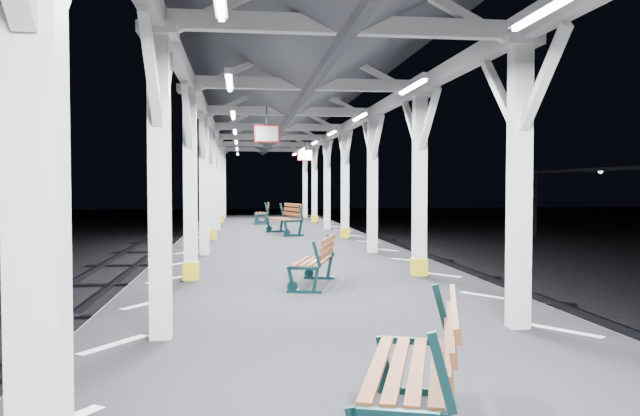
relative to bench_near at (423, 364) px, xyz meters
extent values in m
plane|color=black|center=(-0.03, 4.85, -1.48)|extent=(120.00, 120.00, 0.00)
cube|color=black|center=(-0.03, 4.85, -0.98)|extent=(6.00, 50.00, 1.00)
cube|color=silver|center=(-2.48, 4.85, -0.47)|extent=(1.00, 48.00, 0.01)
cube|color=silver|center=(2.42, 4.85, -0.47)|extent=(1.00, 48.00, 0.01)
cube|color=#2D2D33|center=(4.42, 4.85, -1.40)|extent=(0.08, 60.00, 0.16)
cube|color=silver|center=(-2.03, -1.15, 1.12)|extent=(0.22, 0.22, 3.20)
cube|color=silver|center=(-2.03, 2.85, 1.12)|extent=(0.22, 0.22, 3.20)
cube|color=silver|center=(-2.03, 2.85, 2.78)|extent=(0.40, 0.40, 0.12)
cube|color=silver|center=(-2.03, 3.40, 2.27)|extent=(0.10, 0.99, 0.99)
cube|color=silver|center=(-2.03, 2.30, 2.27)|extent=(0.10, 0.99, 0.99)
cube|color=silver|center=(-2.03, 6.85, 1.12)|extent=(0.22, 0.22, 3.20)
cube|color=silver|center=(-2.03, 6.85, 2.78)|extent=(0.40, 0.40, 0.12)
cube|color=gold|center=(-2.03, 6.85, -0.30)|extent=(0.26, 0.26, 0.30)
cube|color=silver|center=(-2.03, 7.40, 2.27)|extent=(0.10, 0.99, 0.99)
cube|color=silver|center=(-2.03, 6.30, 2.27)|extent=(0.10, 0.99, 0.99)
cube|color=silver|center=(-2.03, 10.85, 1.12)|extent=(0.22, 0.22, 3.20)
cube|color=silver|center=(-2.03, 10.85, 2.78)|extent=(0.40, 0.40, 0.12)
cube|color=silver|center=(-2.03, 11.40, 2.27)|extent=(0.10, 0.99, 0.99)
cube|color=silver|center=(-2.03, 10.30, 2.27)|extent=(0.10, 0.99, 0.99)
cube|color=silver|center=(-2.03, 14.85, 1.12)|extent=(0.22, 0.22, 3.20)
cube|color=silver|center=(-2.03, 14.85, 2.78)|extent=(0.40, 0.40, 0.12)
cube|color=gold|center=(-2.03, 14.85, -0.30)|extent=(0.26, 0.26, 0.30)
cube|color=silver|center=(-2.03, 15.40, 2.27)|extent=(0.10, 0.99, 0.99)
cube|color=silver|center=(-2.03, 14.30, 2.27)|extent=(0.10, 0.99, 0.99)
cube|color=silver|center=(-2.03, 18.85, 1.12)|extent=(0.22, 0.22, 3.20)
cube|color=silver|center=(-2.03, 18.85, 2.78)|extent=(0.40, 0.40, 0.12)
cube|color=silver|center=(-2.03, 19.40, 2.27)|extent=(0.10, 0.99, 0.99)
cube|color=silver|center=(-2.03, 18.30, 2.27)|extent=(0.10, 0.99, 0.99)
cube|color=silver|center=(-2.03, 22.85, 1.12)|extent=(0.22, 0.22, 3.20)
cube|color=silver|center=(-2.03, 22.85, 2.78)|extent=(0.40, 0.40, 0.12)
cube|color=gold|center=(-2.03, 22.85, -0.30)|extent=(0.26, 0.26, 0.30)
cube|color=silver|center=(-2.03, 23.40, 2.27)|extent=(0.10, 0.99, 0.99)
cube|color=silver|center=(-2.03, 22.30, 2.27)|extent=(0.10, 0.99, 0.99)
cube|color=silver|center=(-2.03, 26.85, 1.12)|extent=(0.22, 0.22, 3.20)
cube|color=silver|center=(-2.03, 26.85, 2.78)|extent=(0.40, 0.40, 0.12)
cube|color=silver|center=(-2.03, 27.40, 2.27)|extent=(0.10, 0.99, 0.99)
cube|color=silver|center=(-2.03, 26.30, 2.27)|extent=(0.10, 0.99, 0.99)
cube|color=silver|center=(1.97, 2.85, 1.12)|extent=(0.22, 0.22, 3.20)
cube|color=silver|center=(1.97, 2.85, 2.78)|extent=(0.40, 0.40, 0.12)
cube|color=silver|center=(1.97, 3.40, 2.27)|extent=(0.10, 0.99, 0.99)
cube|color=silver|center=(1.97, 2.30, 2.27)|extent=(0.10, 0.99, 0.99)
cube|color=silver|center=(1.97, 6.85, 1.12)|extent=(0.22, 0.22, 3.20)
cube|color=silver|center=(1.97, 6.85, 2.78)|extent=(0.40, 0.40, 0.12)
cube|color=gold|center=(1.97, 6.85, -0.30)|extent=(0.26, 0.26, 0.30)
cube|color=silver|center=(1.97, 7.40, 2.27)|extent=(0.10, 0.99, 0.99)
cube|color=silver|center=(1.97, 6.30, 2.27)|extent=(0.10, 0.99, 0.99)
cube|color=silver|center=(1.97, 10.85, 1.12)|extent=(0.22, 0.22, 3.20)
cube|color=silver|center=(1.97, 10.85, 2.78)|extent=(0.40, 0.40, 0.12)
cube|color=silver|center=(1.97, 11.40, 2.27)|extent=(0.10, 0.99, 0.99)
cube|color=silver|center=(1.97, 10.30, 2.27)|extent=(0.10, 0.99, 0.99)
cube|color=silver|center=(1.97, 14.85, 1.12)|extent=(0.22, 0.22, 3.20)
cube|color=silver|center=(1.97, 14.85, 2.78)|extent=(0.40, 0.40, 0.12)
cube|color=gold|center=(1.97, 14.85, -0.30)|extent=(0.26, 0.26, 0.30)
cube|color=silver|center=(1.97, 15.40, 2.27)|extent=(0.10, 0.99, 0.99)
cube|color=silver|center=(1.97, 14.30, 2.27)|extent=(0.10, 0.99, 0.99)
cube|color=silver|center=(1.97, 18.85, 1.12)|extent=(0.22, 0.22, 3.20)
cube|color=silver|center=(1.97, 18.85, 2.78)|extent=(0.40, 0.40, 0.12)
cube|color=silver|center=(1.97, 19.40, 2.27)|extent=(0.10, 0.99, 0.99)
cube|color=silver|center=(1.97, 18.30, 2.27)|extent=(0.10, 0.99, 0.99)
cube|color=silver|center=(1.97, 22.85, 1.12)|extent=(0.22, 0.22, 3.20)
cube|color=silver|center=(1.97, 22.85, 2.78)|extent=(0.40, 0.40, 0.12)
cube|color=gold|center=(1.97, 22.85, -0.30)|extent=(0.26, 0.26, 0.30)
cube|color=silver|center=(1.97, 23.40, 2.27)|extent=(0.10, 0.99, 0.99)
cube|color=silver|center=(1.97, 22.30, 2.27)|extent=(0.10, 0.99, 0.99)
cube|color=silver|center=(1.97, 26.85, 1.12)|extent=(0.22, 0.22, 3.20)
cube|color=silver|center=(1.97, 26.85, 2.78)|extent=(0.40, 0.40, 0.12)
cube|color=silver|center=(1.97, 27.40, 2.27)|extent=(0.10, 0.99, 0.99)
cube|color=silver|center=(1.97, 26.30, 2.27)|extent=(0.10, 0.99, 0.99)
cube|color=silver|center=(-2.03, 4.85, 2.90)|extent=(0.18, 48.00, 0.24)
cube|color=silver|center=(1.97, 4.85, 2.90)|extent=(0.18, 48.00, 0.24)
cube|color=silver|center=(-0.03, 2.85, 2.90)|extent=(4.20, 0.14, 0.20)
cube|color=silver|center=(-0.03, 6.85, 2.90)|extent=(4.20, 0.14, 0.20)
cube|color=silver|center=(-0.03, 10.85, 2.90)|extent=(4.20, 0.14, 0.20)
cube|color=silver|center=(-0.03, 14.85, 2.90)|extent=(4.20, 0.14, 0.20)
cube|color=silver|center=(-0.03, 18.85, 2.90)|extent=(4.20, 0.14, 0.20)
cube|color=silver|center=(-0.03, 22.85, 2.90)|extent=(4.20, 0.14, 0.20)
cube|color=silver|center=(-0.03, 26.85, 2.90)|extent=(4.20, 0.14, 0.20)
cube|color=#45464C|center=(-1.33, 4.85, 3.44)|extent=(2.80, 49.00, 1.45)
cube|color=#45464C|center=(1.27, 4.85, 3.44)|extent=(2.80, 49.00, 1.45)
cube|color=silver|center=(-1.33, 4.85, 2.62)|extent=(0.10, 1.35, 0.08)
cube|color=white|center=(-1.33, 4.85, 2.57)|extent=(0.05, 1.25, 0.05)
cube|color=silver|center=(-1.33, 8.85, 2.62)|extent=(0.10, 1.35, 0.08)
cube|color=white|center=(-1.33, 8.85, 2.57)|extent=(0.05, 1.25, 0.05)
cube|color=silver|center=(-1.33, 12.85, 2.62)|extent=(0.10, 1.35, 0.08)
cube|color=white|center=(-1.33, 12.85, 2.57)|extent=(0.05, 1.25, 0.05)
cube|color=silver|center=(-1.33, 16.85, 2.62)|extent=(0.10, 1.35, 0.08)
cube|color=white|center=(-1.33, 16.85, 2.57)|extent=(0.05, 1.25, 0.05)
cube|color=silver|center=(-1.33, 20.85, 2.62)|extent=(0.10, 1.35, 0.08)
cube|color=white|center=(-1.33, 20.85, 2.57)|extent=(0.05, 1.25, 0.05)
cube|color=silver|center=(-1.33, 24.85, 2.62)|extent=(0.10, 1.35, 0.08)
cube|color=white|center=(-1.33, 24.85, 2.57)|extent=(0.05, 1.25, 0.05)
cube|color=silver|center=(1.27, 0.85, 2.62)|extent=(0.10, 1.35, 0.08)
cube|color=white|center=(1.27, 0.85, 2.57)|extent=(0.05, 1.25, 0.05)
cube|color=silver|center=(1.27, 4.85, 2.62)|extent=(0.10, 1.35, 0.08)
cube|color=white|center=(1.27, 4.85, 2.57)|extent=(0.05, 1.25, 0.05)
cube|color=silver|center=(1.27, 8.85, 2.62)|extent=(0.10, 1.35, 0.08)
cube|color=white|center=(1.27, 8.85, 2.57)|extent=(0.05, 1.25, 0.05)
cube|color=silver|center=(1.27, 12.85, 2.62)|extent=(0.10, 1.35, 0.08)
cube|color=white|center=(1.27, 12.85, 2.57)|extent=(0.05, 1.25, 0.05)
cube|color=silver|center=(1.27, 16.85, 2.62)|extent=(0.10, 1.35, 0.08)
cube|color=white|center=(1.27, 16.85, 2.57)|extent=(0.05, 1.25, 0.05)
cube|color=silver|center=(1.27, 20.85, 2.62)|extent=(0.10, 1.35, 0.08)
cube|color=white|center=(1.27, 20.85, 2.57)|extent=(0.05, 1.25, 0.05)
cube|color=silver|center=(1.27, 24.85, 2.62)|extent=(0.10, 1.35, 0.08)
cube|color=white|center=(1.27, 24.85, 2.57)|extent=(0.05, 1.25, 0.05)
cylinder|color=black|center=(-0.66, 8.61, 2.54)|extent=(0.02, 0.02, 0.36)
cube|color=red|center=(-0.66, 8.61, 2.19)|extent=(0.50, 0.03, 0.35)
cube|color=white|center=(-0.66, 8.61, 2.19)|extent=(0.44, 0.04, 0.29)
cylinder|color=black|center=(1.02, 17.56, 2.54)|extent=(0.02, 0.02, 0.36)
cube|color=red|center=(1.02, 17.56, 2.19)|extent=(0.50, 0.03, 0.35)
cube|color=white|center=(1.02, 17.56, 2.19)|extent=(0.44, 0.05, 0.29)
cube|color=black|center=(13.97, 26.85, 0.17)|extent=(0.20, 0.20, 3.30)
sphere|color=silver|center=(13.97, 20.85, 1.74)|extent=(0.20, 0.20, 0.20)
sphere|color=silver|center=(13.97, 26.85, 1.74)|extent=(0.20, 0.20, 0.20)
cube|color=#0D2A2D|center=(-0.13, -0.79, 0.19)|extent=(0.17, 0.10, 0.43)
cube|color=#0D2A2D|center=(0.16, 0.78, -0.45)|extent=(0.58, 0.24, 0.06)
cube|color=#0D2A2D|center=(-0.05, 0.85, -0.25)|extent=(0.16, 0.10, 0.46)
cube|color=#0D2A2D|center=(0.35, 0.72, -0.25)|extent=(0.15, 0.09, 0.46)
cube|color=#0D2A2D|center=(0.37, 0.71, 0.19)|extent=(0.17, 0.10, 0.43)
cube|color=brown|center=(-0.28, 0.09, -0.03)|extent=(0.56, 1.46, 0.03)
cube|color=brown|center=(-0.16, 0.05, -0.03)|extent=(0.56, 1.46, 0.03)
cube|color=brown|center=(-0.03, 0.01, -0.03)|extent=(0.56, 1.46, 0.03)
cube|color=brown|center=(0.09, -0.03, -0.03)|extent=(0.56, 1.46, 0.03)
cube|color=brown|center=(0.15, -0.05, 0.11)|extent=(0.52, 1.45, 0.09)
cube|color=brown|center=(0.17, -0.06, 0.24)|extent=(0.52, 1.45, 0.09)
cube|color=brown|center=(0.19, -0.06, 0.37)|extent=(0.52, 1.45, 0.09)
cube|color=#0D2A2D|center=(-0.23, 5.41, -0.45)|extent=(0.53, 0.20, 0.05)
cube|color=#0D2A2D|center=(-0.42, 5.47, -0.27)|extent=(0.14, 0.08, 0.41)
cube|color=#0D2A2D|center=(-0.06, 5.36, -0.27)|extent=(0.13, 0.08, 0.41)
cube|color=#0D2A2D|center=(-0.05, 5.36, 0.12)|extent=(0.15, 0.08, 0.39)
cube|color=#0D2A2D|center=(0.17, 6.78, -0.45)|extent=(0.53, 0.20, 0.05)
cube|color=#0D2A2D|center=(-0.02, 6.83, -0.27)|extent=(0.14, 0.08, 0.41)
cube|color=#0D2A2D|center=(0.34, 6.73, -0.27)|extent=(0.13, 0.08, 0.41)
cube|color=#0D2A2D|center=(0.36, 6.72, 0.12)|extent=(0.15, 0.08, 0.39)
cube|color=brown|center=(-0.20, 6.15, -0.07)|extent=(0.46, 1.32, 0.03)
cube|color=brown|center=(-0.09, 6.11, -0.07)|extent=(0.46, 1.32, 0.03)
cube|color=brown|center=(0.02, 6.08, -0.07)|extent=(0.46, 1.32, 0.03)
cube|color=brown|center=(0.13, 6.05, -0.07)|extent=(0.46, 1.32, 0.03)
cube|color=brown|center=(0.19, 6.03, 0.05)|extent=(0.43, 1.31, 0.08)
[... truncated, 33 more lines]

